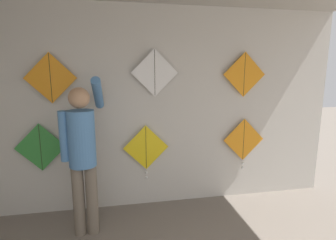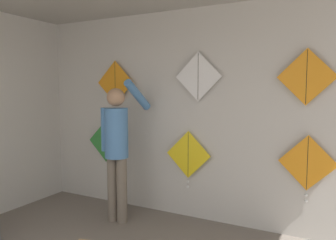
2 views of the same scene
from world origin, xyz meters
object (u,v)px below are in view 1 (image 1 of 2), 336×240
object	(u,v)px
kite_4	(155,73)
shopkeeper	(82,149)
kite_1	(146,149)
kite_3	(50,78)
kite_0	(41,147)
kite_2	(244,141)
kite_5	(244,75)

from	to	relation	value
kite_4	shopkeeper	bearing A→B (deg)	-150.25
kite_1	kite_3	distance (m)	1.55
shopkeeper	kite_4	size ratio (longest dim) A/B	2.94
shopkeeper	kite_3	size ratio (longest dim) A/B	2.94
kite_0	kite_2	xyz separation A→B (m)	(2.85, -0.00, -0.06)
kite_2	shopkeeper	bearing A→B (deg)	-166.95
kite_1	kite_2	distance (m)	1.47
kite_1	kite_5	world-z (taller)	kite_5
kite_1	kite_3	xyz separation A→B (m)	(-1.19, 0.00, 0.99)
kite_0	kite_1	xyz separation A→B (m)	(1.38, -0.00, -0.10)
kite_0	kite_4	distance (m)	1.79
kite_0	kite_4	size ratio (longest dim) A/B	1.00
kite_0	kite_2	world-z (taller)	kite_0
kite_3	kite_5	bearing A→B (deg)	0.00
shopkeeper	kite_1	size ratio (longest dim) A/B	2.42
kite_0	kite_1	distance (m)	1.38
kite_4	kite_5	bearing A→B (deg)	0.00
kite_0	kite_5	xyz separation A→B (m)	(2.81, 0.00, 0.93)
kite_3	kite_4	xyz separation A→B (m)	(1.32, 0.00, 0.06)
kite_2	kite_0	bearing A→B (deg)	179.99
kite_3	kite_5	distance (m)	2.62
kite_4	kite_1	bearing A→B (deg)	-179.77
kite_2	kite_4	size ratio (longest dim) A/B	1.22
shopkeeper	kite_0	xyz separation A→B (m)	(-0.60, 0.52, -0.10)
kite_2	kite_1	bearing A→B (deg)	180.00
shopkeeper	kite_1	xyz separation A→B (m)	(0.78, 0.52, -0.20)
kite_1	kite_5	bearing A→B (deg)	0.02
kite_3	kite_5	world-z (taller)	kite_5
kite_0	kite_3	distance (m)	0.91
shopkeeper	kite_4	world-z (taller)	kite_4
kite_2	kite_4	xyz separation A→B (m)	(-1.34, 0.00, 1.01)
kite_2	kite_4	distance (m)	1.68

